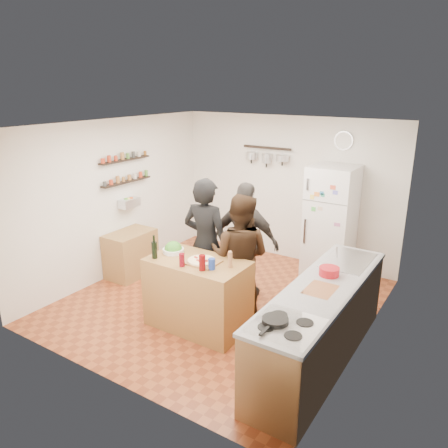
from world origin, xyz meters
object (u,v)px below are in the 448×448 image
Objects in this scene: person_center at (240,257)px; red_bowl at (329,271)px; counter_run at (321,324)px; skillet at (275,321)px; person_left at (206,244)px; pepper_mill at (230,261)px; fridge at (330,222)px; person_back at (246,242)px; side_table at (131,254)px; prep_island at (198,294)px; wall_clock at (344,141)px; wine_bottle at (154,250)px; salt_canister at (212,264)px; salad_bowl at (173,251)px.

red_bowl is (1.24, -0.09, 0.12)m from person_center.
skillet is at bearing -95.91° from counter_run.
pepper_mill is at bearing 139.66° from person_left.
person_back is at bearing -117.52° from fridge.
person_back is at bearing 157.82° from red_bowl.
red_bowl is at bearing -4.19° from side_table.
prep_island is 5.44× the size of red_bowl.
fridge reaches higher than red_bowl.
person_center is 5.63× the size of wall_clock.
pepper_mill reaches higher than side_table.
person_back reaches higher than red_bowl.
wine_bottle is 0.99m from pepper_mill.
salt_canister is 1.37m from skillet.
pepper_mill is 0.21× the size of side_table.
wall_clock is (0.83, 2.78, 1.69)m from prep_island.
person_left is (0.18, 0.48, -0.02)m from salad_bowl.
fridge is at bearing 109.30° from red_bowl.
wine_bottle is 0.12× the size of fridge.
red_bowl is at bearing 24.79° from salt_canister.
wall_clock is at bearing 37.72° from side_table.
person_center is (0.79, 0.76, -0.17)m from wine_bottle.
fridge is 1.29m from wall_clock.
salt_canister is (0.80, 0.10, -0.04)m from wine_bottle.
side_table is at bearing 175.81° from red_bowl.
salad_bowl is 0.51m from person_left.
person_left is at bearing 129.82° from salt_canister.
person_left is at bearing -119.11° from fridge.
prep_island is at bearing 49.10° from person_center.
salt_canister is 1.35m from red_bowl.
prep_island is 1.59m from counter_run.
person_left is 2.29× the size of side_table.
counter_run is (2.08, 0.37, -0.57)m from wine_bottle.
prep_island is 5.08× the size of skillet.
wall_clock reaches higher than person_back.
wall_clock is at bearing 66.07° from wine_bottle.
person_back is (0.09, 1.03, 0.40)m from prep_island.
wine_bottle is at bearing -106.50° from salad_bowl.
side_table is at bearing -11.63° from person_left.
wall_clock is (1.25, 2.73, 1.21)m from salad_bowl.
person_center is at bearing 61.18° from prep_island.
skillet is 3.85m from wall_clock.
skillet is (1.72, -1.35, 0.03)m from person_left.
side_table is (-2.69, -1.75, -0.54)m from fridge.
pepper_mill is at bearing 95.66° from person_center.
fridge is 6.00× the size of wall_clock.
fridge is at bearing 81.00° from pepper_mill.
salad_bowl is 1.99m from red_bowl.
salt_canister is at bearing 78.38° from person_center.
wine_bottle is 0.12× the size of person_left.
person_center is 2.21m from side_table.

